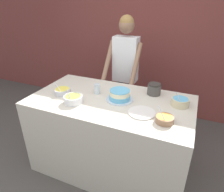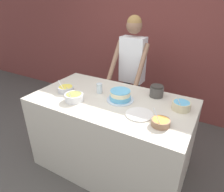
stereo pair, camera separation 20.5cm
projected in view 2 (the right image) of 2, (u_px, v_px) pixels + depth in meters
The scene contains 12 objects.
ground_plane at pixel (90, 192), 2.18m from camera, with size 14.00×14.00×0.00m, color #4C4742.
wall_back at pixel (161, 39), 3.23m from camera, with size 10.00×0.05×2.60m.
counter at pixel (111, 134), 2.35m from camera, with size 1.73×0.94×0.93m.
person_baker at pixel (132, 65), 2.77m from camera, with size 0.46×0.47×1.72m.
cake at pixel (120, 96), 2.10m from camera, with size 0.29×0.29×0.11m.
frosting_bowl_blue at pixel (181, 105), 1.93m from camera, with size 0.18×0.18×0.17m.
frosting_bowl_olive at pixel (74, 97), 2.10m from camera, with size 0.19×0.19×0.18m.
frosting_bowl_yellow at pixel (66, 89), 2.30m from camera, with size 0.18×0.18×0.16m.
frosting_bowl_orange at pixel (161, 122), 1.69m from camera, with size 0.16×0.16×0.18m.
drinking_glass at pixel (99, 88), 2.26m from camera, with size 0.07×0.07×0.11m.
ceramic_plate at pixel (139, 114), 1.85m from camera, with size 0.26×0.26×0.01m.
stoneware_jar at pixel (157, 91), 2.18m from camera, with size 0.15×0.15×0.13m.
Camera 2 is at (0.95, -1.18, 1.91)m, focal length 32.00 mm.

